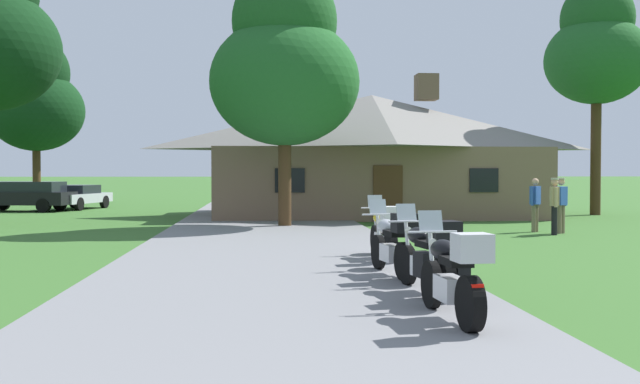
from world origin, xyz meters
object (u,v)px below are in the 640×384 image
object	(u,v)px
motorcycle_silver_third_in_row	(393,243)
motorcycle_yellow_farthest_in_row	(385,232)
bystander_blue_shirt_beside_signpost	(535,202)
tree_left_far	(36,100)
parked_black_suv_far_left	(24,195)
motorcycle_black_second_in_row	(430,257)
parked_silver_sedan_far_left	(77,196)
tree_by_lodge_front	(285,64)
bystander_tan_shirt_near_lodge	(554,203)
tree_right_of_lodge	(597,49)
motorcycle_black_nearest_to_camera	(454,276)
bystander_blue_shirt_by_tree	(561,202)

from	to	relation	value
motorcycle_silver_third_in_row	motorcycle_yellow_farthest_in_row	xyz separation A→B (m)	(0.25, 2.45, 0.00)
motorcycle_silver_third_in_row	bystander_blue_shirt_beside_signpost	xyz separation A→B (m)	(6.16, 9.53, 0.31)
tree_left_far	parked_black_suv_far_left	size ratio (longest dim) A/B	1.94
motorcycle_black_second_in_row	motorcycle_silver_third_in_row	distance (m)	2.01
motorcycle_yellow_farthest_in_row	parked_silver_sedan_far_left	size ratio (longest dim) A/B	0.46
tree_by_lodge_front	parked_black_suv_far_left	distance (m)	16.77
motorcycle_yellow_farthest_in_row	bystander_blue_shirt_beside_signpost	xyz separation A→B (m)	(5.90, 7.08, 0.31)
tree_left_far	tree_by_lodge_front	bearing A→B (deg)	-53.01
motorcycle_silver_third_in_row	bystander_blue_shirt_beside_signpost	size ratio (longest dim) A/B	1.25
tree_left_far	parked_silver_sedan_far_left	distance (m)	8.01
motorcycle_yellow_farthest_in_row	bystander_tan_shirt_near_lodge	distance (m)	8.56
tree_by_lodge_front	motorcycle_silver_third_in_row	bearing A→B (deg)	-82.85
tree_left_far	motorcycle_black_second_in_row	bearing A→B (deg)	-64.66
motorcycle_silver_third_in_row	tree_by_lodge_front	xyz separation A→B (m)	(-1.52, 12.08, 4.84)
bystander_blue_shirt_beside_signpost	parked_black_suv_far_left	xyz separation A→B (m)	(-19.59, 13.38, -0.15)
motorcycle_black_second_in_row	tree_right_of_lodge	world-z (taller)	tree_right_of_lodge
motorcycle_yellow_farthest_in_row	tree_left_far	size ratio (longest dim) A/B	0.22
motorcycle_black_nearest_to_camera	motorcycle_yellow_farthest_in_row	xyz separation A→B (m)	(0.24, 6.42, 0.00)
motorcycle_yellow_farthest_in_row	parked_black_suv_far_left	distance (m)	24.62
bystander_blue_shirt_by_tree	parked_silver_sedan_far_left	world-z (taller)	bystander_blue_shirt_by_tree
tree_by_lodge_front	motorcycle_black_nearest_to_camera	bearing A→B (deg)	-84.54
motorcycle_silver_third_in_row	bystander_blue_shirt_by_tree	bearing A→B (deg)	44.85
tree_left_far	parked_black_suv_far_left	bearing A→B (deg)	-78.13
tree_by_lodge_front	parked_silver_sedan_far_left	world-z (taller)	tree_by_lodge_front
motorcycle_silver_third_in_row	parked_black_suv_far_left	distance (m)	26.55
bystander_blue_shirt_by_tree	tree_left_far	distance (m)	30.48
parked_black_suv_far_left	motorcycle_black_nearest_to_camera	bearing A→B (deg)	-143.32
motorcycle_black_nearest_to_camera	tree_left_far	bearing A→B (deg)	109.40
motorcycle_black_second_in_row	bystander_tan_shirt_near_lodge	world-z (taller)	bystander_tan_shirt_near_lodge
motorcycle_black_second_in_row	motorcycle_black_nearest_to_camera	bearing A→B (deg)	-103.92
motorcycle_silver_third_in_row	parked_black_suv_far_left	size ratio (longest dim) A/B	0.43
motorcycle_yellow_farthest_in_row	parked_silver_sedan_far_left	bearing A→B (deg)	114.31
bystander_blue_shirt_by_tree	motorcycle_black_nearest_to_camera	bearing A→B (deg)	-152.89
motorcycle_black_second_in_row	parked_black_suv_far_left	distance (m)	28.39
motorcycle_black_second_in_row	bystander_blue_shirt_beside_signpost	distance (m)	12.99
motorcycle_silver_third_in_row	tree_left_far	world-z (taller)	tree_left_far
bystander_blue_shirt_beside_signpost	tree_left_far	size ratio (longest dim) A/B	0.18
bystander_blue_shirt_beside_signpost	bystander_blue_shirt_by_tree	xyz separation A→B (m)	(0.58, -0.60, 0.02)
motorcycle_black_nearest_to_camera	motorcycle_black_second_in_row	world-z (taller)	same
tree_left_far	parked_silver_sedan_far_left	bearing A→B (deg)	-55.75
tree_left_far	parked_silver_sedan_far_left	size ratio (longest dim) A/B	2.07
motorcycle_yellow_farthest_in_row	motorcycle_black_nearest_to_camera	bearing A→B (deg)	-95.45
motorcycle_silver_third_in_row	motorcycle_black_second_in_row	bearing A→B (deg)	-92.76
motorcycle_yellow_farthest_in_row	bystander_blue_shirt_beside_signpost	distance (m)	9.22
motorcycle_yellow_farthest_in_row	bystander_blue_shirt_beside_signpost	bearing A→B (deg)	46.82
bystander_blue_shirt_beside_signpost	tree_right_of_lodge	bearing A→B (deg)	8.65
tree_right_of_lodge	parked_silver_sedan_far_left	distance (m)	25.36
bystander_blue_shirt_beside_signpost	bystander_blue_shirt_by_tree	size ratio (longest dim) A/B	0.99
bystander_blue_shirt_beside_signpost	tree_right_of_lodge	world-z (taller)	tree_right_of_lodge
motorcycle_black_second_in_row	tree_by_lodge_front	size ratio (longest dim) A/B	0.24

